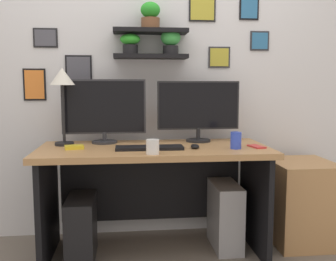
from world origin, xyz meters
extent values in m
plane|color=#70665B|center=(0.00, 0.00, 0.00)|extent=(8.00, 8.00, 0.00)
cube|color=silver|center=(0.00, 0.44, 1.35)|extent=(4.40, 0.04, 2.70)
cube|color=black|center=(0.00, 0.32, 1.37)|extent=(0.54, 0.20, 0.03)
cube|color=black|center=(0.00, 0.32, 1.56)|extent=(0.54, 0.20, 0.03)
cylinder|color=brown|center=(0.00, 0.32, 1.61)|extent=(0.14, 0.14, 0.08)
ellipsoid|color=green|center=(0.00, 0.32, 1.71)|extent=(0.14, 0.14, 0.11)
cylinder|color=black|center=(-0.15, 0.32, 1.42)|extent=(0.11, 0.11, 0.07)
ellipsoid|color=green|center=(-0.15, 0.32, 1.50)|extent=(0.15, 0.15, 0.08)
cylinder|color=black|center=(0.15, 0.32, 1.42)|extent=(0.12, 0.12, 0.06)
ellipsoid|color=green|center=(0.15, 0.32, 1.51)|extent=(0.15, 0.15, 0.12)
cube|color=#2D2D33|center=(0.86, 0.42, 1.51)|extent=(0.15, 0.02, 0.15)
cube|color=teal|center=(0.86, 0.41, 1.51)|extent=(0.13, 0.00, 0.13)
cube|color=black|center=(0.77, 0.42, 1.74)|extent=(0.15, 0.02, 0.16)
cube|color=teal|center=(0.77, 0.41, 1.74)|extent=(0.13, 0.00, 0.14)
cube|color=black|center=(-0.53, 0.42, 1.27)|extent=(0.19, 0.02, 0.23)
cube|color=#4C4C56|center=(-0.53, 0.41, 1.27)|extent=(0.17, 0.00, 0.21)
cube|color=black|center=(0.40, 0.42, 1.74)|extent=(0.20, 0.02, 0.18)
cube|color=gold|center=(0.40, 0.41, 1.74)|extent=(0.18, 0.00, 0.16)
cube|color=black|center=(-0.77, 0.42, 1.51)|extent=(0.17, 0.02, 0.14)
cube|color=#4C4C56|center=(-0.77, 0.41, 1.51)|extent=(0.15, 0.00, 0.12)
cube|color=black|center=(-0.86, 0.42, 1.17)|extent=(0.16, 0.02, 0.24)
cube|color=orange|center=(-0.86, 0.41, 1.17)|extent=(0.14, 0.00, 0.21)
cube|color=#2D2D33|center=(0.54, 0.42, 1.38)|extent=(0.17, 0.02, 0.16)
cube|color=gold|center=(0.54, 0.41, 1.38)|extent=(0.14, 0.00, 0.14)
cube|color=tan|center=(0.00, 0.00, 0.73)|extent=(1.55, 0.68, 0.04)
cube|color=black|center=(-0.71, 0.00, 0.35)|extent=(0.04, 0.62, 0.71)
cube|color=black|center=(0.71, 0.00, 0.35)|extent=(0.04, 0.62, 0.71)
cube|color=black|center=(0.00, 0.30, 0.39)|extent=(1.35, 0.02, 0.50)
cylinder|color=#2D2D33|center=(-0.34, 0.21, 0.76)|extent=(0.18, 0.18, 0.02)
cylinder|color=#2D2D33|center=(-0.34, 0.21, 0.80)|extent=(0.03, 0.03, 0.06)
cube|color=#2D2D33|center=(-0.34, 0.22, 1.01)|extent=(0.60, 0.02, 0.39)
cube|color=black|center=(-0.34, 0.21, 1.01)|extent=(0.57, 0.00, 0.36)
cylinder|color=black|center=(0.34, 0.21, 0.76)|extent=(0.18, 0.18, 0.02)
cylinder|color=black|center=(0.34, 0.21, 0.81)|extent=(0.03, 0.03, 0.09)
cube|color=black|center=(0.34, 0.22, 1.02)|extent=(0.60, 0.02, 0.35)
cube|color=black|center=(0.34, 0.21, 1.02)|extent=(0.58, 0.00, 0.33)
cube|color=black|center=(-0.04, -0.09, 0.76)|extent=(0.44, 0.14, 0.02)
ellipsoid|color=black|center=(0.26, -0.10, 0.77)|extent=(0.06, 0.09, 0.03)
cylinder|color=black|center=(-0.61, 0.15, 0.76)|extent=(0.13, 0.13, 0.02)
cylinder|color=black|center=(-0.61, 0.15, 0.97)|extent=(0.02, 0.02, 0.40)
cone|color=silver|center=(-0.61, 0.15, 1.22)|extent=(0.17, 0.17, 0.12)
cube|color=red|center=(0.68, -0.08, 0.76)|extent=(0.10, 0.15, 0.01)
cylinder|color=white|center=(-0.03, -0.26, 0.80)|extent=(0.08, 0.08, 0.09)
cube|color=yellow|center=(-0.53, -0.02, 0.76)|extent=(0.13, 0.10, 0.02)
cylinder|color=blue|center=(0.53, -0.13, 0.81)|extent=(0.07, 0.07, 0.11)
cube|color=tan|center=(1.09, 0.09, 0.30)|extent=(0.44, 0.50, 0.61)
cube|color=black|center=(-0.49, -0.03, 0.21)|extent=(0.18, 0.40, 0.42)
cube|color=#99999E|center=(0.51, 0.05, 0.23)|extent=(0.18, 0.40, 0.47)
camera|label=1|loc=(-0.19, -2.60, 1.18)|focal=41.79mm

